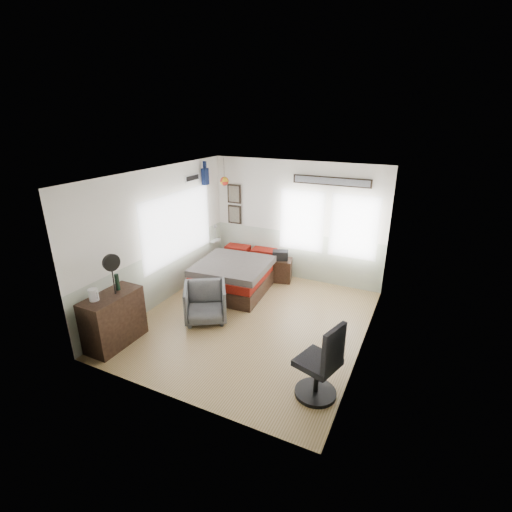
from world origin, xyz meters
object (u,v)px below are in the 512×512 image
Objects in this scene: dresser at (114,319)px; task_chair at (321,368)px; bed at (237,273)px; nightstand at (280,270)px; armchair at (205,303)px.

dresser is 3.46m from task_chair.
dresser is at bearing -110.69° from bed.
bed is at bearing 153.33° from task_chair.
armchair is at bearing -118.54° from nightstand.
dresser is at bearing -158.80° from task_chair.
task_chair reaches higher than bed.
dresser is 0.87× the size of task_chair.
dresser is at bearing -127.22° from nightstand.
dresser reaches higher than armchair.
nightstand is at bearing 42.75° from armchair.
bed is 1.51m from armchair.
armchair is at bearing 54.19° from dresser.
bed is 2.91m from dresser.
task_chair is (2.67, -2.55, 0.15)m from bed.
nightstand is (1.52, 3.53, -0.19)m from dresser.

